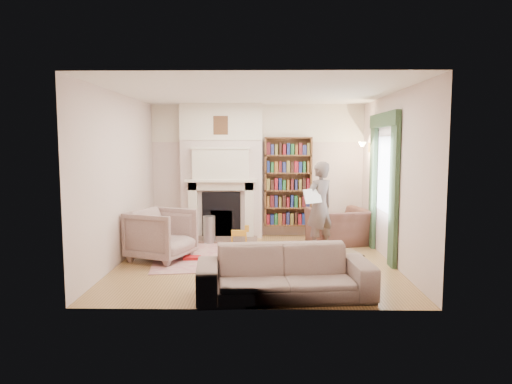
{
  "coord_description": "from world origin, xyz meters",
  "views": [
    {
      "loc": [
        0.12,
        -7.52,
        1.97
      ],
      "look_at": [
        0.0,
        0.25,
        1.15
      ],
      "focal_mm": 32.0,
      "sensor_mm": 36.0,
      "label": 1
    }
  ],
  "objects_px": {
    "man_reading": "(319,207)",
    "paraffin_heater": "(209,230)",
    "rocking_horse": "(239,235)",
    "bookcase": "(288,182)",
    "armchair_reading": "(338,227)",
    "sofa": "(284,272)",
    "coffee_table": "(334,269)",
    "armchair_left": "(162,235)"
  },
  "relations": [
    {
      "from": "sofa",
      "to": "man_reading",
      "type": "distance_m",
      "value": 2.69
    },
    {
      "from": "sofa",
      "to": "rocking_horse",
      "type": "distance_m",
      "value": 3.08
    },
    {
      "from": "rocking_horse",
      "to": "man_reading",
      "type": "bearing_deg",
      "value": -16.55
    },
    {
      "from": "bookcase",
      "to": "coffee_table",
      "type": "relative_size",
      "value": 2.64
    },
    {
      "from": "man_reading",
      "to": "coffee_table",
      "type": "bearing_deg",
      "value": 53.63
    },
    {
      "from": "armchair_left",
      "to": "coffee_table",
      "type": "relative_size",
      "value": 1.36
    },
    {
      "from": "coffee_table",
      "to": "paraffin_heater",
      "type": "distance_m",
      "value": 3.35
    },
    {
      "from": "coffee_table",
      "to": "paraffin_heater",
      "type": "xyz_separation_m",
      "value": [
        -2.07,
        2.64,
        0.05
      ]
    },
    {
      "from": "bookcase",
      "to": "paraffin_heater",
      "type": "height_order",
      "value": "bookcase"
    },
    {
      "from": "coffee_table",
      "to": "paraffin_heater",
      "type": "height_order",
      "value": "paraffin_heater"
    },
    {
      "from": "armchair_left",
      "to": "man_reading",
      "type": "distance_m",
      "value": 2.86
    },
    {
      "from": "sofa",
      "to": "coffee_table",
      "type": "distance_m",
      "value": 0.91
    },
    {
      "from": "armchair_reading",
      "to": "coffee_table",
      "type": "relative_size",
      "value": 1.54
    },
    {
      "from": "armchair_reading",
      "to": "man_reading",
      "type": "relative_size",
      "value": 0.65
    },
    {
      "from": "man_reading",
      "to": "paraffin_heater",
      "type": "distance_m",
      "value": 2.27
    },
    {
      "from": "bookcase",
      "to": "armchair_left",
      "type": "xyz_separation_m",
      "value": [
        -2.26,
        -2.02,
        -0.74
      ]
    },
    {
      "from": "armchair_reading",
      "to": "rocking_horse",
      "type": "distance_m",
      "value": 1.96
    },
    {
      "from": "sofa",
      "to": "man_reading",
      "type": "bearing_deg",
      "value": 67.77
    },
    {
      "from": "paraffin_heater",
      "to": "rocking_horse",
      "type": "xyz_separation_m",
      "value": [
        0.6,
        -0.19,
        -0.07
      ]
    },
    {
      "from": "man_reading",
      "to": "paraffin_heater",
      "type": "height_order",
      "value": "man_reading"
    },
    {
      "from": "armchair_left",
      "to": "man_reading",
      "type": "relative_size",
      "value": 0.57
    },
    {
      "from": "armchair_left",
      "to": "paraffin_heater",
      "type": "bearing_deg",
      "value": -5.34
    },
    {
      "from": "paraffin_heater",
      "to": "rocking_horse",
      "type": "bearing_deg",
      "value": -17.82
    },
    {
      "from": "man_reading",
      "to": "rocking_horse",
      "type": "relative_size",
      "value": 3.63
    },
    {
      "from": "sofa",
      "to": "bookcase",
      "type": "bearing_deg",
      "value": 80.66
    },
    {
      "from": "sofa",
      "to": "rocking_horse",
      "type": "relative_size",
      "value": 4.91
    },
    {
      "from": "rocking_horse",
      "to": "bookcase",
      "type": "bearing_deg",
      "value": 43.13
    },
    {
      "from": "sofa",
      "to": "rocking_horse",
      "type": "bearing_deg",
      "value": 98.36
    },
    {
      "from": "armchair_reading",
      "to": "man_reading",
      "type": "distance_m",
      "value": 0.89
    },
    {
      "from": "bookcase",
      "to": "sofa",
      "type": "distance_m",
      "value": 4.01
    },
    {
      "from": "bookcase",
      "to": "armchair_reading",
      "type": "height_order",
      "value": "bookcase"
    },
    {
      "from": "armchair_reading",
      "to": "man_reading",
      "type": "xyz_separation_m",
      "value": [
        -0.45,
        -0.6,
        0.48
      ]
    },
    {
      "from": "armchair_reading",
      "to": "coffee_table",
      "type": "bearing_deg",
      "value": 63.1
    },
    {
      "from": "sofa",
      "to": "armchair_left",
      "type": "bearing_deg",
      "value": 131.07
    },
    {
      "from": "armchair_left",
      "to": "man_reading",
      "type": "bearing_deg",
      "value": -55.14
    },
    {
      "from": "bookcase",
      "to": "man_reading",
      "type": "relative_size",
      "value": 1.12
    },
    {
      "from": "bookcase",
      "to": "armchair_reading",
      "type": "distance_m",
      "value": 1.48
    },
    {
      "from": "sofa",
      "to": "coffee_table",
      "type": "height_order",
      "value": "sofa"
    },
    {
      "from": "paraffin_heater",
      "to": "rocking_horse",
      "type": "relative_size",
      "value": 1.21
    },
    {
      "from": "armchair_reading",
      "to": "paraffin_heater",
      "type": "bearing_deg",
      "value": -17.46
    },
    {
      "from": "coffee_table",
      "to": "rocking_horse",
      "type": "xyz_separation_m",
      "value": [
        -1.47,
        2.44,
        -0.02
      ]
    },
    {
      "from": "paraffin_heater",
      "to": "armchair_left",
      "type": "bearing_deg",
      "value": -117.14
    }
  ]
}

